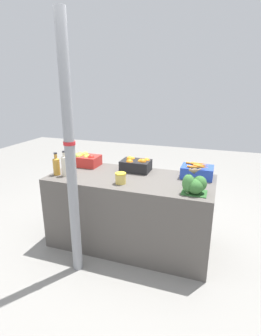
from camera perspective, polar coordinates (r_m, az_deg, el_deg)
The scene contains 11 objects.
ground_plane at distance 3.11m, azimuth 0.00°, elevation -15.84°, with size 10.00×10.00×0.00m, color gray.
market_table at distance 2.91m, azimuth 0.00°, elevation -9.34°, with size 1.72×0.76×0.79m, color #56514C.
support_pole at distance 2.29m, azimuth -12.99°, elevation 2.57°, with size 0.10×0.10×2.27m.
apple_crate at distance 3.17m, azimuth -9.89°, elevation 1.89°, with size 0.32×0.23×0.16m.
orange_crate at distance 2.93m, azimuth 1.14°, elevation 0.77°, with size 0.32×0.23×0.16m.
carrot_crate at distance 2.81m, azimuth 14.32°, elevation -0.71°, with size 0.32×0.23×0.16m.
broccoli_pile at distance 2.38m, azimuth 13.62°, elevation -3.59°, with size 0.22×0.19×0.18m.
juice_bottle_amber at distance 2.90m, azimuth -15.84°, elevation 0.52°, with size 0.07×0.07×0.25m.
juice_bottle_cloudy at distance 2.84m, azimuth -14.11°, elevation 0.60°, with size 0.07×0.07×0.27m.
pickle_jar at distance 2.56m, azimuth -2.16°, elevation -2.23°, with size 0.11×0.11×0.11m.
sparrow_bird at distance 2.35m, azimuth 13.59°, elevation -0.51°, with size 0.11×0.09×0.05m.
Camera 1 is at (0.85, -2.45, 1.71)m, focal length 28.00 mm.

